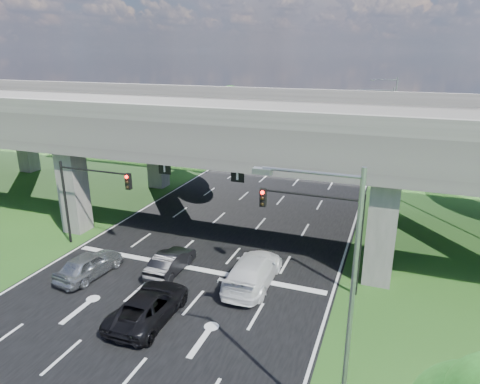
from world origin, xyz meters
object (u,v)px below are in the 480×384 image
Objects in this scene: car_dark at (171,262)px; car_trailing at (149,306)px; streetlight_far at (385,132)px; signal_right at (321,221)px; signal_left at (89,190)px; car_silver at (89,265)px; streetlight_near at (339,294)px; car_white at (253,271)px; streetlight_beyond at (391,111)px.

car_trailing reaches higher than car_dark.
signal_right is at bearing -96.47° from streetlight_far.
car_silver is at bearing -55.47° from signal_left.
streetlight_near is 1.69× the size of car_white.
streetlight_near is at bearing -29.02° from signal_left.
car_dark is 0.78× the size of car_trailing.
signal_right is 0.60× the size of streetlight_far.
streetlight_beyond is at bearing -99.99° from car_white.
car_white is (9.60, 2.58, 0.09)m from car_silver.
streetlight_near is 2.22× the size of car_silver.
streetlight_beyond is 1.69× the size of car_white.
car_white reaches higher than car_dark.
streetlight_beyond is 43.50m from car_trailing.
car_white is 6.38m from car_trailing.
streetlight_beyond is at bearing 63.57° from signal_left.
signal_right is at bearing 0.00° from signal_left.
streetlight_near is 1.86× the size of car_trailing.
streetlight_near is at bearing 163.56° from car_silver.
car_white is at bearing -158.89° from car_silver.
streetlight_near is 11.85m from car_white.
streetlight_far is 1.86× the size of car_trailing.
car_silver is at bearing -111.38° from streetlight_beyond.
car_trailing is (8.17, -6.03, -3.41)m from signal_left.
signal_left is 0.60× the size of streetlight_beyond.
streetlight_near is 46.00m from streetlight_beyond.
streetlight_beyond is 2.38× the size of car_dark.
car_dark is at bearing -74.93° from car_trailing.
streetlight_near is at bearing -90.00° from streetlight_beyond.
car_silver reaches higher than car_trailing.
streetlight_far reaches higher than signal_left.
car_silver is (2.42, -3.52, -3.39)m from signal_left.
car_dark is at bearing -117.44° from streetlight_far.
car_dark is (6.81, -1.34, -3.46)m from signal_left.
signal_left is 1.33× the size of car_silver.
streetlight_near reaches higher than signal_right.
car_silver is (-13.22, -3.52, -3.39)m from signal_right.
car_trailing is at bearing -36.42° from signal_left.
car_trailing is (-9.75, 3.91, -5.07)m from streetlight_near.
signal_right is 10.33m from streetlight_near.
streetlight_far is at bearing 48.22° from signal_left.
streetlight_far is 16.00m from streetlight_beyond.
signal_left is at bearing -5.42° from car_white.
signal_left is at bearing -37.54° from car_trailing.
streetlight_far is at bearing 83.53° from signal_right.
car_white is at bearing -165.42° from signal_right.
car_dark is 4.88m from car_trailing.
car_dark is at bearing -106.54° from streetlight_beyond.
streetlight_beyond is (17.92, 36.06, 1.66)m from signal_left.
car_dark is at bearing -147.53° from car_silver.
car_dark is at bearing -11.17° from signal_left.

